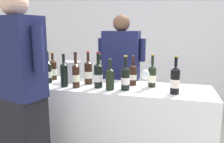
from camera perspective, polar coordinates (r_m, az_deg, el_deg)
name	(u,v)px	position (r m, az deg, el deg)	size (l,w,h in m)	color
wall_back	(145,34)	(4.76, 8.41, 9.51)	(8.00, 0.10, 2.80)	white
counter	(112,129)	(2.42, 0.04, -14.33)	(1.95, 0.57, 0.92)	white
wine_bottle_0	(110,78)	(2.10, -0.52, -1.66)	(0.08, 0.08, 0.30)	black
wine_bottle_1	(98,75)	(2.19, -3.51, -0.89)	(0.09, 0.09, 0.35)	black
wine_bottle_2	(152,76)	(2.25, 10.18, -1.12)	(0.08, 0.08, 0.33)	black
wine_bottle_3	(76,75)	(2.22, -9.20, -0.91)	(0.07, 0.07, 0.35)	black
wine_bottle_4	(99,71)	(2.44, -3.34, 0.07)	(0.08, 0.08, 0.31)	black
wine_bottle_5	(125,78)	(2.10, 3.43, -1.61)	(0.08, 0.08, 0.33)	black
wine_bottle_6	(53,70)	(2.62, -14.82, 0.41)	(0.09, 0.09, 0.32)	black
wine_bottle_7	(64,74)	(2.27, -12.13, -0.60)	(0.07, 0.07, 0.33)	black
wine_bottle_8	(88,72)	(2.35, -6.07, -0.21)	(0.08, 0.08, 0.34)	black
wine_bottle_9	(48,72)	(2.47, -16.00, -0.01)	(0.08, 0.08, 0.35)	black
wine_bottle_10	(175,80)	(2.05, 15.76, -2.19)	(0.08, 0.08, 0.34)	black
wine_bottle_11	(133,74)	(2.30, 5.37, -0.76)	(0.08, 0.08, 0.31)	black
wine_glass	(145,75)	(2.14, 8.49, -0.95)	(0.08, 0.08, 0.19)	silver
ice_bucket	(73,71)	(2.51, -9.90, 0.14)	(0.19, 0.19, 0.22)	silver
person_server	(121,82)	(2.92, 2.31, -2.69)	(0.62, 0.24, 1.67)	black
person_guest	(22,104)	(1.99, -21.93, -7.79)	(0.53, 0.35, 1.79)	black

